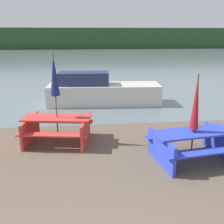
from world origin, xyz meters
The scene contains 7 objects.
water centered at (0.00, 32.05, 0.00)m, with size 60.00×50.00×0.00m.
far_treeline centered at (0.00, 52.05, 2.00)m, with size 80.00×1.60×4.00m.
picnic_table_blue centered at (2.54, 4.29, 0.45)m, with size 2.08×1.65×0.72m.
picnic_table_red centered at (-0.76, 5.72, 0.45)m, with size 2.03×1.65×0.74m.
umbrella_crimson centered at (2.54, 4.29, 1.43)m, with size 0.21×0.21×2.10m.
umbrella_navy centered at (-0.76, 5.72, 1.87)m, with size 0.25×0.25×2.44m.
boat centered at (0.72, 9.77, 0.54)m, with size 4.83×1.69×1.39m.
Camera 1 is at (0.02, -1.26, 2.94)m, focal length 42.00 mm.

